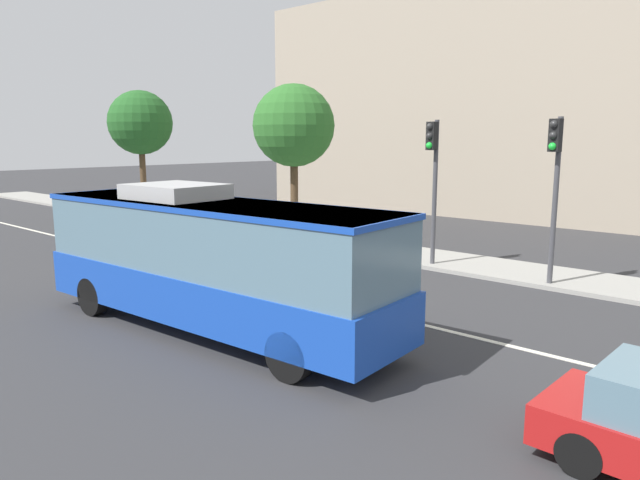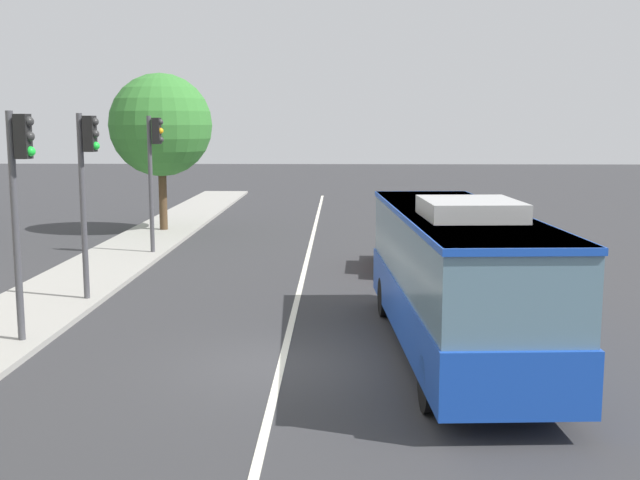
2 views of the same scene
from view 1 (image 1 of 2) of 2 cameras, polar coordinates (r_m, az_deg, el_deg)
The scene contains 10 objects.
ground_plane at distance 17.22m, azimuth -2.78°, elevation -5.31°, with size 160.00×160.00×0.00m, color #333335.
sidewalk_kerb at distance 22.53m, azimuth 9.51°, elevation -1.61°, with size 80.00×3.06×0.14m, color #9E9B93.
lane_centre_line at distance 17.22m, azimuth -2.78°, elevation -5.29°, with size 76.00×0.16×0.01m, color silver.
transit_bus at distance 13.79m, azimuth -10.87°, elevation -1.60°, with size 10.13×3.07×3.46m.
sedan_blue at distance 27.83m, azimuth -18.99°, elevation 1.54°, with size 4.51×1.84×1.46m.
traffic_light_mid_block at distance 20.48m, azimuth 11.16°, elevation 7.05°, with size 0.34×0.62×5.20m.
traffic_light_far_corner at distance 18.61m, azimuth 22.28°, elevation 6.24°, with size 0.35×0.62×5.20m.
street_tree_kerbside_left at distance 26.70m, azimuth -2.62°, elevation 11.22°, with size 3.75×3.75×7.04m.
street_tree_kerbside_centre at distance 36.46m, azimuth -17.40°, elevation 11.01°, with size 3.78×3.78×7.42m.
office_block_background at distance 41.20m, azimuth 17.01°, elevation 12.67°, with size 27.75×14.03×13.60m.
Camera 1 is at (11.58, -11.91, 4.52)m, focal length 32.24 mm.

